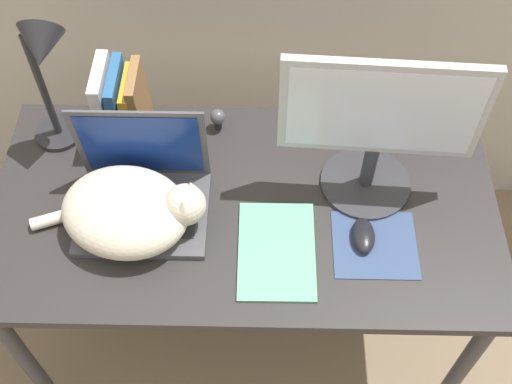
# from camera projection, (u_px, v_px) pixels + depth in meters

# --- Properties ---
(desk) EXTENTS (1.30, 0.68, 0.75)m
(desk) POSITION_uv_depth(u_px,v_px,m) (245.00, 222.00, 1.71)
(desk) COLOR #2D2B2B
(desk) RESTS_ON ground_plane
(laptop) EXTENTS (0.33, 0.26, 0.27)m
(laptop) POSITION_uv_depth(u_px,v_px,m) (143.00, 192.00, 1.60)
(laptop) COLOR #4C4C51
(laptop) RESTS_ON desk
(cat) EXTENTS (0.45, 0.32, 0.16)m
(cat) POSITION_uv_depth(u_px,v_px,m) (130.00, 211.00, 1.54)
(cat) COLOR beige
(cat) RESTS_ON desk
(external_monitor) EXTENTS (0.47, 0.23, 0.43)m
(external_monitor) POSITION_uv_depth(u_px,v_px,m) (379.00, 126.00, 1.50)
(external_monitor) COLOR #333338
(external_monitor) RESTS_ON desk
(mousepad) EXTENTS (0.21, 0.19, 0.00)m
(mousepad) POSITION_uv_depth(u_px,v_px,m) (375.00, 245.00, 1.57)
(mousepad) COLOR #384C75
(mousepad) RESTS_ON desk
(computer_mouse) EXTENTS (0.06, 0.10, 0.03)m
(computer_mouse) POSITION_uv_depth(u_px,v_px,m) (363.00, 235.00, 1.57)
(computer_mouse) COLOR black
(computer_mouse) RESTS_ON mousepad
(book_row) EXTENTS (0.12, 0.16, 0.24)m
(book_row) POSITION_uv_depth(u_px,v_px,m) (122.00, 107.00, 1.69)
(book_row) COLOR white
(book_row) RESTS_ON desk
(desk_lamp) EXTENTS (0.17, 0.17, 0.42)m
(desk_lamp) POSITION_uv_depth(u_px,v_px,m) (44.00, 67.00, 1.54)
(desk_lamp) COLOR #28282D
(desk_lamp) RESTS_ON desk
(notepad) EXTENTS (0.19, 0.28, 0.01)m
(notepad) POSITION_uv_depth(u_px,v_px,m) (277.00, 251.00, 1.56)
(notepad) COLOR #6BBC93
(notepad) RESTS_ON desk
(webcam) EXTENTS (0.04, 0.04, 0.07)m
(webcam) POSITION_uv_depth(u_px,v_px,m) (218.00, 118.00, 1.76)
(webcam) COLOR #232328
(webcam) RESTS_ON desk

